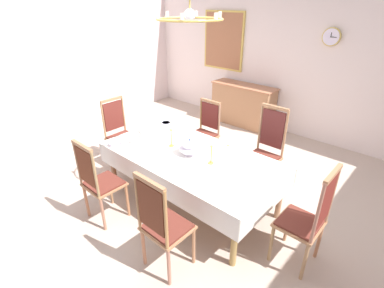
{
  "coord_description": "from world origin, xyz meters",
  "views": [
    {
      "loc": [
        2.2,
        -2.7,
        2.54
      ],
      "look_at": [
        0.12,
        -0.38,
        0.97
      ],
      "focal_mm": 26.79,
      "sensor_mm": 36.0,
      "label": 1
    }
  ],
  "objects_px": {
    "chair_south_a": "(99,180)",
    "framed_painting": "(223,41)",
    "mounted_clock": "(331,37)",
    "candlestick_east": "(211,153)",
    "bowl_far_left": "(241,151)",
    "chair_north_b": "(266,149)",
    "sideboard": "(243,105)",
    "bowl_far_right": "(115,144)",
    "spoon_primary": "(227,146)",
    "chair_head_east": "(308,218)",
    "candlestick_west": "(171,137)",
    "spoon_secondary": "(163,122)",
    "bowl_near_left": "(220,143)",
    "chair_south_b": "(162,223)",
    "chair_head_west": "(120,132)",
    "dining_table": "(190,159)",
    "soup_tureen": "(190,147)",
    "chandelier": "(190,18)",
    "chair_north_a": "(205,131)",
    "bowl_near_right": "(166,123)"
  },
  "relations": [
    {
      "from": "chair_south_a",
      "to": "framed_painting",
      "type": "bearing_deg",
      "value": 106.67
    },
    {
      "from": "mounted_clock",
      "to": "chair_south_a",
      "type": "bearing_deg",
      "value": -104.52
    },
    {
      "from": "candlestick_east",
      "to": "bowl_far_left",
      "type": "xyz_separation_m",
      "value": [
        0.11,
        0.5,
        -0.13
      ]
    },
    {
      "from": "chair_north_b",
      "to": "sideboard",
      "type": "distance_m",
      "value": 2.43
    },
    {
      "from": "bowl_far_right",
      "to": "sideboard",
      "type": "xyz_separation_m",
      "value": [
        -0.08,
        3.36,
        -0.32
      ]
    },
    {
      "from": "candlestick_east",
      "to": "spoon_primary",
      "type": "xyz_separation_m",
      "value": [
        -0.12,
        0.52,
        -0.14
      ]
    },
    {
      "from": "chair_north_b",
      "to": "chair_head_east",
      "type": "relative_size",
      "value": 1.04
    },
    {
      "from": "spoon_primary",
      "to": "framed_painting",
      "type": "xyz_separation_m",
      "value": [
        -2.04,
        2.6,
        0.97
      ]
    },
    {
      "from": "candlestick_west",
      "to": "chair_head_east",
      "type": "bearing_deg",
      "value": -0.0
    },
    {
      "from": "chair_head_east",
      "to": "bowl_far_left",
      "type": "height_order",
      "value": "chair_head_east"
    },
    {
      "from": "spoon_secondary",
      "to": "sideboard",
      "type": "xyz_separation_m",
      "value": [
        0.05,
        2.36,
        -0.3
      ]
    },
    {
      "from": "bowl_near_left",
      "to": "mounted_clock",
      "type": "bearing_deg",
      "value": 81.87
    },
    {
      "from": "bowl_near_left",
      "to": "chair_south_a",
      "type": "bearing_deg",
      "value": -114.8
    },
    {
      "from": "chair_south_b",
      "to": "spoon_secondary",
      "type": "distance_m",
      "value": 2.23
    },
    {
      "from": "spoon_primary",
      "to": "spoon_secondary",
      "type": "height_order",
      "value": "same"
    },
    {
      "from": "chair_head_west",
      "to": "framed_painting",
      "type": "bearing_deg",
      "value": -175.52
    },
    {
      "from": "dining_table",
      "to": "chair_head_west",
      "type": "xyz_separation_m",
      "value": [
        -1.58,
        0.0,
        -0.08
      ]
    },
    {
      "from": "chair_north_b",
      "to": "soup_tureen",
      "type": "height_order",
      "value": "chair_north_b"
    },
    {
      "from": "chair_south_a",
      "to": "chair_north_b",
      "type": "relative_size",
      "value": 0.9
    },
    {
      "from": "dining_table",
      "to": "chair_south_a",
      "type": "bearing_deg",
      "value": -120.12
    },
    {
      "from": "spoon_secondary",
      "to": "chandelier",
      "type": "bearing_deg",
      "value": -28.77
    },
    {
      "from": "candlestick_west",
      "to": "spoon_primary",
      "type": "bearing_deg",
      "value": 42.31
    },
    {
      "from": "chair_head_east",
      "to": "chandelier",
      "type": "distance_m",
      "value": 2.37
    },
    {
      "from": "candlestick_west",
      "to": "spoon_primary",
      "type": "xyz_separation_m",
      "value": [
        0.57,
        0.52,
        -0.14
      ]
    },
    {
      "from": "chair_north_a",
      "to": "candlestick_east",
      "type": "xyz_separation_m",
      "value": [
        0.93,
        -1.01,
        0.32
      ]
    },
    {
      "from": "chair_south_b",
      "to": "bowl_far_left",
      "type": "xyz_separation_m",
      "value": [
        -0.1,
        1.51,
        0.17
      ]
    },
    {
      "from": "soup_tureen",
      "to": "bowl_near_left",
      "type": "height_order",
      "value": "soup_tureen"
    },
    {
      "from": "chair_north_a",
      "to": "bowl_near_right",
      "type": "bearing_deg",
      "value": 54.76
    },
    {
      "from": "framed_painting",
      "to": "mounted_clock",
      "type": "bearing_deg",
      "value": -0.23
    },
    {
      "from": "chair_head_west",
      "to": "mounted_clock",
      "type": "distance_m",
      "value": 3.97
    },
    {
      "from": "chair_north_b",
      "to": "bowl_near_left",
      "type": "xyz_separation_m",
      "value": [
        -0.45,
        -0.53,
        0.14
      ]
    },
    {
      "from": "soup_tureen",
      "to": "candlestick_west",
      "type": "distance_m",
      "value": 0.34
    },
    {
      "from": "candlestick_west",
      "to": "framed_painting",
      "type": "height_order",
      "value": "framed_painting"
    },
    {
      "from": "chair_north_b",
      "to": "chair_north_a",
      "type": "bearing_deg",
      "value": 0.51
    },
    {
      "from": "chair_north_b",
      "to": "soup_tureen",
      "type": "xyz_separation_m",
      "value": [
        -0.56,
        -1.02,
        0.23
      ]
    },
    {
      "from": "candlestick_east",
      "to": "bowl_far_left",
      "type": "height_order",
      "value": "candlestick_east"
    },
    {
      "from": "chandelier",
      "to": "sideboard",
      "type": "bearing_deg",
      "value": 109.71
    },
    {
      "from": "chandelier",
      "to": "bowl_near_left",
      "type": "bearing_deg",
      "value": 77.68
    },
    {
      "from": "candlestick_west",
      "to": "spoon_secondary",
      "type": "relative_size",
      "value": 2.04
    },
    {
      "from": "chair_north_b",
      "to": "framed_painting",
      "type": "height_order",
      "value": "framed_painting"
    },
    {
      "from": "dining_table",
      "to": "candlestick_east",
      "type": "xyz_separation_m",
      "value": [
        0.34,
        0.0,
        0.22
      ]
    },
    {
      "from": "chair_head_east",
      "to": "spoon_secondary",
      "type": "xyz_separation_m",
      "value": [
        -2.65,
        0.5,
        0.14
      ]
    },
    {
      "from": "chair_north_b",
      "to": "chair_head_west",
      "type": "distance_m",
      "value": 2.36
    },
    {
      "from": "chair_south_b",
      "to": "bowl_far_left",
      "type": "height_order",
      "value": "chair_south_b"
    },
    {
      "from": "candlestick_east",
      "to": "bowl_near_left",
      "type": "distance_m",
      "value": 0.56
    },
    {
      "from": "chair_south_a",
      "to": "bowl_far_right",
      "type": "relative_size",
      "value": 6.25
    },
    {
      "from": "chair_north_a",
      "to": "bowl_far_right",
      "type": "relative_size",
      "value": 6.02
    },
    {
      "from": "soup_tureen",
      "to": "chandelier",
      "type": "distance_m",
      "value": 1.52
    },
    {
      "from": "spoon_primary",
      "to": "chandelier",
      "type": "xyz_separation_m",
      "value": [
        -0.22,
        -0.52,
        1.62
      ]
    },
    {
      "from": "chair_north_b",
      "to": "sideboard",
      "type": "height_order",
      "value": "chair_north_b"
    }
  ]
}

